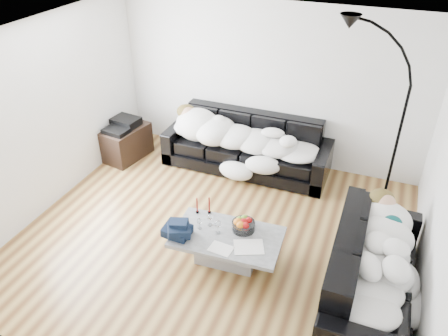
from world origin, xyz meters
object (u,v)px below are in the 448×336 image
at_px(sleeper_right, 378,256).
at_px(coffee_table, 227,247).
at_px(fruit_bowl, 244,224).
at_px(floor_lamp, 397,141).
at_px(sofa_back, 247,144).
at_px(wine_glass_a, 210,220).
at_px(candle_right, 209,206).
at_px(av_cabinet, 125,142).
at_px(stereo, 123,124).
at_px(shoes, 217,253).
at_px(wine_glass_c, 218,227).
at_px(wine_glass_b, 199,224).
at_px(candle_left, 197,206).
at_px(sofa_right, 374,270).
at_px(sleeper_back, 246,134).

height_order(sleeper_right, coffee_table, sleeper_right).
height_order(coffee_table, fruit_bowl, fruit_bowl).
bearing_deg(floor_lamp, sofa_back, 175.99).
height_order(fruit_bowl, wine_glass_a, fruit_bowl).
xyz_separation_m(candle_right, av_cabinet, (-2.16, 1.38, -0.23)).
relative_size(coffee_table, stereo, 2.98).
bearing_deg(candle_right, shoes, -54.19).
relative_size(coffee_table, wine_glass_c, 7.09).
relative_size(sofa_back, stereo, 6.07).
bearing_deg(shoes, sofa_back, 89.08).
bearing_deg(sofa_back, coffee_table, -77.02).
height_order(av_cabinet, floor_lamp, floor_lamp).
distance_m(fruit_bowl, wine_glass_b, 0.54).
relative_size(candle_left, shoes, 0.49).
bearing_deg(av_cabinet, wine_glass_c, -24.90).
height_order(sofa_right, stereo, sofa_right).
distance_m(sleeper_back, wine_glass_b, 2.09).
bearing_deg(stereo, coffee_table, -26.94).
distance_m(coffee_table, candle_left, 0.66).
bearing_deg(floor_lamp, wine_glass_b, -133.20).
bearing_deg(candle_left, shoes, -35.81).
relative_size(sleeper_right, av_cabinet, 2.25).
relative_size(sofa_right, fruit_bowl, 7.41).
bearing_deg(floor_lamp, candle_right, -139.16).
bearing_deg(wine_glass_a, sofa_back, 96.19).
height_order(sleeper_right, stereo, sleeper_right).
bearing_deg(wine_glass_b, sofa_right, 0.28).
relative_size(wine_glass_b, stereo, 0.34).
xyz_separation_m(sleeper_back, av_cabinet, (-2.04, -0.37, -0.37)).
relative_size(wine_glass_b, wine_glass_c, 0.82).
bearing_deg(candle_right, candle_left, -161.48).
bearing_deg(candle_right, wine_glass_a, -64.74).
bearing_deg(wine_glass_b, candle_left, 119.52).
xyz_separation_m(fruit_bowl, av_cabinet, (-2.68, 1.52, -0.19)).
relative_size(wine_glass_c, shoes, 0.40).
bearing_deg(wine_glass_a, sleeper_right, -2.80).
relative_size(av_cabinet, stereo, 1.84).
height_order(wine_glass_c, candle_right, candle_right).
distance_m(wine_glass_b, stereo, 2.76).
bearing_deg(candle_right, sleeper_right, -8.56).
distance_m(sofa_back, wine_glass_c, 2.15).
relative_size(sofa_right, sleeper_back, 0.94).
height_order(sleeper_right, candle_right, sleeper_right).
bearing_deg(av_cabinet, wine_glass_a, -24.95).
relative_size(sofa_right, av_cabinet, 2.63).
xyz_separation_m(sofa_right, candle_right, (-2.08, 0.31, 0.07)).
distance_m(candle_left, shoes, 0.65).
height_order(sleeper_back, wine_glass_a, sleeper_back).
bearing_deg(wine_glass_a, fruit_bowl, 10.34).
bearing_deg(sleeper_back, sleeper_right, -43.29).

